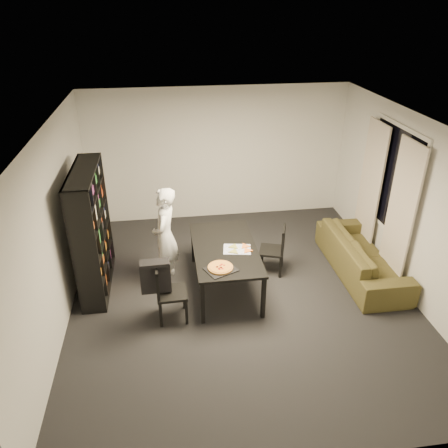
{
  "coord_description": "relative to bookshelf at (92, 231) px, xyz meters",
  "views": [
    {
      "loc": [
        -1.02,
        -5.29,
        4.05
      ],
      "look_at": [
        -0.21,
        0.35,
        1.05
      ],
      "focal_mm": 35.0,
      "sensor_mm": 36.0,
      "label": 1
    }
  ],
  "objects": [
    {
      "name": "bookshelf",
      "position": [
        0.0,
        0.0,
        0.0
      ],
      "size": [
        0.35,
        1.5,
        1.9
      ],
      "primitive_type": "cube",
      "color": "black",
      "rests_on": "room"
    },
    {
      "name": "window_pane",
      "position": [
        4.64,
        -0.0,
        0.55
      ],
      "size": [
        0.02,
        1.4,
        1.6
      ],
      "primitive_type": "cube",
      "color": "black",
      "rests_on": "room"
    },
    {
      "name": "pepperoni_pizza",
      "position": [
        1.8,
        -0.91,
        -0.22
      ],
      "size": [
        0.35,
        0.35,
        0.03
      ],
      "rotation": [
        0.0,
        0.0,
        -0.23
      ],
      "color": "#A56D2F",
      "rests_on": "dining_table"
    },
    {
      "name": "window_frame",
      "position": [
        4.64,
        -0.0,
        0.55
      ],
      "size": [
        0.03,
        1.52,
        1.72
      ],
      "primitive_type": "cube",
      "color": "white",
      "rests_on": "room"
    },
    {
      "name": "person",
      "position": [
        1.07,
        -0.03,
        -0.16
      ],
      "size": [
        0.48,
        0.63,
        1.57
      ],
      "primitive_type": "imported",
      "rotation": [
        0.0,
        0.0,
        -1.76
      ],
      "color": "white",
      "rests_on": "room"
    },
    {
      "name": "baking_tray",
      "position": [
        1.8,
        -0.94,
        -0.24
      ],
      "size": [
        0.5,
        0.46,
        0.01
      ],
      "primitive_type": "cube",
      "rotation": [
        0.0,
        0.0,
        0.42
      ],
      "color": "black",
      "rests_on": "dining_table"
    },
    {
      "name": "room",
      "position": [
        2.16,
        -0.6,
        0.35
      ],
      "size": [
        5.01,
        5.51,
        2.61
      ],
      "color": "black",
      "rests_on": "ground"
    },
    {
      "name": "dining_table",
      "position": [
        1.94,
        -0.35,
        -0.31
      ],
      "size": [
        0.94,
        1.69,
        0.7
      ],
      "color": "black",
      "rests_on": "room"
    },
    {
      "name": "sofa",
      "position": [
        4.2,
        -0.26,
        -0.64
      ],
      "size": [
        0.83,
        2.12,
        0.62
      ],
      "primitive_type": "imported",
      "rotation": [
        0.0,
        0.0,
        1.57
      ],
      "color": "#3D3718",
      "rests_on": "room"
    },
    {
      "name": "draped_jacket",
      "position": [
        0.91,
        -0.98,
        -0.22
      ],
      "size": [
        0.41,
        0.18,
        0.49
      ],
      "rotation": [
        0.0,
        0.0,
        1.6
      ],
      "color": "black",
      "rests_on": "chair_left"
    },
    {
      "name": "kitchen_towel",
      "position": [
        2.11,
        -0.44,
        -0.24
      ],
      "size": [
        0.45,
        0.36,
        0.01
      ],
      "primitive_type": "cube",
      "rotation": [
        0.0,
        0.0,
        -0.17
      ],
      "color": "white",
      "rests_on": "dining_table"
    },
    {
      "name": "chair_right",
      "position": [
        2.83,
        -0.06,
        -0.48
      ],
      "size": [
        0.48,
        0.48,
        0.82
      ],
      "rotation": [
        0.0,
        0.0,
        -1.9
      ],
      "color": "black",
      "rests_on": "room"
    },
    {
      "name": "curtain_right",
      "position": [
        4.56,
        0.52,
        0.2
      ],
      "size": [
        0.03,
        0.7,
        2.25
      ],
      "primitive_type": "cube",
      "color": "beige",
      "rests_on": "room"
    },
    {
      "name": "pizza_slices",
      "position": [
        2.15,
        -0.44,
        -0.23
      ],
      "size": [
        0.46,
        0.42,
        0.01
      ],
      "primitive_type": null,
      "rotation": [
        0.0,
        0.0,
        0.38
      ],
      "color": "gold",
      "rests_on": "dining_table"
    },
    {
      "name": "chair_left",
      "position": [
        1.03,
        -0.98,
        -0.45
      ],
      "size": [
        0.42,
        0.42,
        0.88
      ],
      "rotation": [
        0.0,
        0.0,
        1.6
      ],
      "color": "black",
      "rests_on": "room"
    },
    {
      "name": "curtain_left",
      "position": [
        4.56,
        -0.52,
        0.2
      ],
      "size": [
        0.03,
        0.7,
        2.25
      ],
      "primitive_type": "cube",
      "color": "beige",
      "rests_on": "room"
    }
  ]
}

